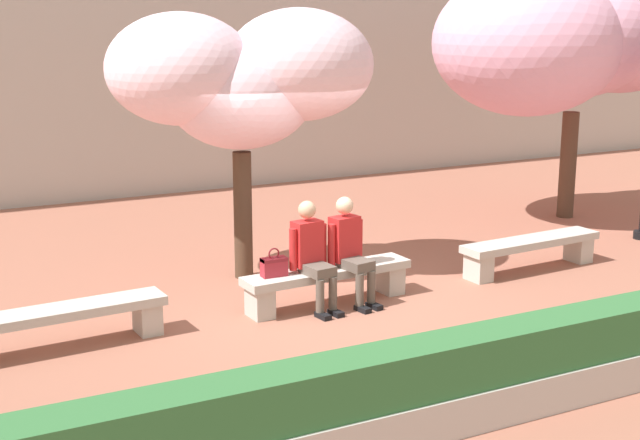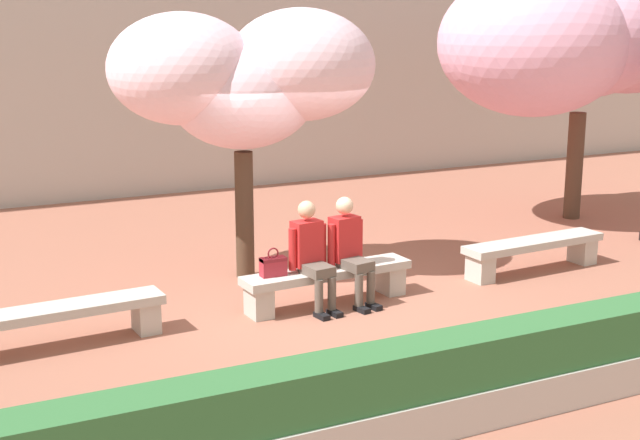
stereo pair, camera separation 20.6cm
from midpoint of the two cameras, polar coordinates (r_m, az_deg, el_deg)
name	(u,v)px [view 2 (the right image)]	position (r m, az deg, el deg)	size (l,w,h in m)	color
ground_plane	(327,304)	(10.77, 1.02, -5.41)	(100.00, 100.00, 0.00)	#9E604C
stone_bench_west_end	(62,318)	(9.73, -15.60, -6.06)	(2.17, 0.54, 0.45)	#BCB7AD
stone_bench_near_west	(327,279)	(10.67, 1.03, -3.81)	(2.17, 0.54, 0.45)	#BCB7AD
stone_bench_center	(534,249)	(12.36, 13.98, -1.83)	(2.17, 0.54, 0.45)	#BCB7AD
person_seated_left	(311,252)	(10.42, -0.01, -2.04)	(0.51, 0.71, 1.29)	black
person_seated_right	(349,247)	(10.64, 2.43, -1.72)	(0.50, 0.72, 1.29)	black
handbag	(273,265)	(10.31, -2.44, -2.90)	(0.30, 0.15, 0.34)	#A3232D
cherry_tree_main	(243,76)	(11.39, -4.41, 9.16)	(3.34, 2.23, 3.49)	#473323
cherry_tree_secondary	(577,37)	(15.35, 16.50, 11.17)	(4.96, 2.91, 4.20)	#513828
planter_hedge_foreground	(499,373)	(8.01, 12.11, -9.54)	(11.90, 0.50, 0.80)	#BCB7AD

